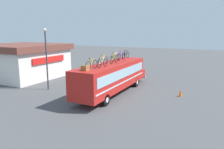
{
  "coord_description": "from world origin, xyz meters",
  "views": [
    {
      "loc": [
        -17.48,
        -8.9,
        5.77
      ],
      "look_at": [
        -0.02,
        0.0,
        1.86
      ],
      "focal_mm": 34.19,
      "sensor_mm": 36.0,
      "label": 1
    }
  ],
  "objects_px": {
    "rooftop_bicycle_4": "(114,59)",
    "rooftop_bicycle_6": "(121,56)",
    "bus": "(113,76)",
    "rooftop_bicycle_2": "(102,63)",
    "rooftop_bicycle_1": "(92,64)",
    "traffic_cone": "(180,93)",
    "luggage_bag_1": "(85,68)",
    "rooftop_bicycle_5": "(116,57)",
    "street_lamp": "(46,55)",
    "rooftop_bicycle_3": "(103,60)",
    "rooftop_bicycle_7": "(126,55)"
  },
  "relations": [
    {
      "from": "rooftop_bicycle_6",
      "to": "rooftop_bicycle_7",
      "type": "relative_size",
      "value": 0.96
    },
    {
      "from": "rooftop_bicycle_4",
      "to": "rooftop_bicycle_5",
      "type": "height_order",
      "value": "rooftop_bicycle_4"
    },
    {
      "from": "rooftop_bicycle_7",
      "to": "traffic_cone",
      "type": "height_order",
      "value": "rooftop_bicycle_7"
    },
    {
      "from": "luggage_bag_1",
      "to": "rooftop_bicycle_2",
      "type": "height_order",
      "value": "rooftop_bicycle_2"
    },
    {
      "from": "rooftop_bicycle_5",
      "to": "rooftop_bicycle_3",
      "type": "bearing_deg",
      "value": -179.05
    },
    {
      "from": "rooftop_bicycle_3",
      "to": "rooftop_bicycle_6",
      "type": "distance_m",
      "value": 3.78
    },
    {
      "from": "rooftop_bicycle_3",
      "to": "luggage_bag_1",
      "type": "bearing_deg",
      "value": -175.85
    },
    {
      "from": "traffic_cone",
      "to": "street_lamp",
      "type": "height_order",
      "value": "street_lamp"
    },
    {
      "from": "bus",
      "to": "rooftop_bicycle_7",
      "type": "relative_size",
      "value": 6.54
    },
    {
      "from": "luggage_bag_1",
      "to": "rooftop_bicycle_6",
      "type": "height_order",
      "value": "rooftop_bicycle_6"
    },
    {
      "from": "luggage_bag_1",
      "to": "rooftop_bicycle_7",
      "type": "relative_size",
      "value": 0.27
    },
    {
      "from": "street_lamp",
      "to": "rooftop_bicycle_7",
      "type": "bearing_deg",
      "value": -47.21
    },
    {
      "from": "bus",
      "to": "rooftop_bicycle_1",
      "type": "xyz_separation_m",
      "value": [
        -3.79,
        -0.03,
        1.59
      ]
    },
    {
      "from": "bus",
      "to": "rooftop_bicycle_3",
      "type": "distance_m",
      "value": 2.05
    },
    {
      "from": "rooftop_bicycle_2",
      "to": "rooftop_bicycle_5",
      "type": "relative_size",
      "value": 0.92
    },
    {
      "from": "traffic_cone",
      "to": "rooftop_bicycle_1",
      "type": "bearing_deg",
      "value": 133.34
    },
    {
      "from": "rooftop_bicycle_4",
      "to": "rooftop_bicycle_5",
      "type": "distance_m",
      "value": 1.42
    },
    {
      "from": "rooftop_bicycle_3",
      "to": "street_lamp",
      "type": "height_order",
      "value": "street_lamp"
    },
    {
      "from": "rooftop_bicycle_4",
      "to": "bus",
      "type": "bearing_deg",
      "value": 89.38
    },
    {
      "from": "traffic_cone",
      "to": "street_lamp",
      "type": "bearing_deg",
      "value": 106.12
    },
    {
      "from": "rooftop_bicycle_2",
      "to": "rooftop_bicycle_3",
      "type": "bearing_deg",
      "value": 25.2
    },
    {
      "from": "rooftop_bicycle_1",
      "to": "traffic_cone",
      "type": "bearing_deg",
      "value": -46.66
    },
    {
      "from": "rooftop_bicycle_6",
      "to": "street_lamp",
      "type": "height_order",
      "value": "street_lamp"
    },
    {
      "from": "rooftop_bicycle_1",
      "to": "street_lamp",
      "type": "distance_m",
      "value": 6.87
    },
    {
      "from": "rooftop_bicycle_5",
      "to": "rooftop_bicycle_1",
      "type": "bearing_deg",
      "value": -175.28
    },
    {
      "from": "luggage_bag_1",
      "to": "rooftop_bicycle_1",
      "type": "bearing_deg",
      "value": -12.07
    },
    {
      "from": "rooftop_bicycle_2",
      "to": "rooftop_bicycle_5",
      "type": "xyz_separation_m",
      "value": [
        3.86,
        0.65,
        0.02
      ]
    },
    {
      "from": "rooftop_bicycle_4",
      "to": "rooftop_bicycle_6",
      "type": "xyz_separation_m",
      "value": [
        2.53,
        0.43,
        -0.02
      ]
    },
    {
      "from": "bus",
      "to": "rooftop_bicycle_6",
      "type": "bearing_deg",
      "value": 7.31
    },
    {
      "from": "rooftop_bicycle_2",
      "to": "rooftop_bicycle_6",
      "type": "height_order",
      "value": "rooftop_bicycle_6"
    },
    {
      "from": "traffic_cone",
      "to": "street_lamp",
      "type": "relative_size",
      "value": 0.11
    },
    {
      "from": "rooftop_bicycle_2",
      "to": "rooftop_bicycle_4",
      "type": "distance_m",
      "value": 2.53
    },
    {
      "from": "rooftop_bicycle_7",
      "to": "rooftop_bicycle_6",
      "type": "bearing_deg",
      "value": -176.98
    },
    {
      "from": "luggage_bag_1",
      "to": "rooftop_bicycle_2",
      "type": "bearing_deg",
      "value": -10.8
    },
    {
      "from": "rooftop_bicycle_1",
      "to": "rooftop_bicycle_6",
      "type": "height_order",
      "value": "rooftop_bicycle_6"
    },
    {
      "from": "rooftop_bicycle_3",
      "to": "traffic_cone",
      "type": "xyz_separation_m",
      "value": [
        3.05,
        -6.32,
        -2.96
      ]
    },
    {
      "from": "rooftop_bicycle_2",
      "to": "rooftop_bicycle_3",
      "type": "height_order",
      "value": "rooftop_bicycle_3"
    },
    {
      "from": "bus",
      "to": "rooftop_bicycle_3",
      "type": "relative_size",
      "value": 6.8
    },
    {
      "from": "bus",
      "to": "rooftop_bicycle_1",
      "type": "height_order",
      "value": "rooftop_bicycle_1"
    },
    {
      "from": "rooftop_bicycle_7",
      "to": "street_lamp",
      "type": "xyz_separation_m",
      "value": [
        -5.69,
        6.14,
        0.21
      ]
    },
    {
      "from": "luggage_bag_1",
      "to": "bus",
      "type": "bearing_deg",
      "value": -1.44
    },
    {
      "from": "rooftop_bicycle_7",
      "to": "traffic_cone",
      "type": "bearing_deg",
      "value": -108.03
    },
    {
      "from": "rooftop_bicycle_5",
      "to": "rooftop_bicycle_6",
      "type": "relative_size",
      "value": 1.05
    },
    {
      "from": "bus",
      "to": "rooftop_bicycle_2",
      "type": "relative_size",
      "value": 7.07
    },
    {
      "from": "traffic_cone",
      "to": "rooftop_bicycle_4",
      "type": "bearing_deg",
      "value": 107.13
    },
    {
      "from": "rooftop_bicycle_3",
      "to": "rooftop_bicycle_4",
      "type": "distance_m",
      "value": 1.32
    },
    {
      "from": "rooftop_bicycle_6",
      "to": "luggage_bag_1",
      "type": "bearing_deg",
      "value": -178.27
    },
    {
      "from": "luggage_bag_1",
      "to": "rooftop_bicycle_2",
      "type": "relative_size",
      "value": 0.3
    },
    {
      "from": "luggage_bag_1",
      "to": "rooftop_bicycle_6",
      "type": "bearing_deg",
      "value": 1.73
    },
    {
      "from": "rooftop_bicycle_3",
      "to": "rooftop_bicycle_4",
      "type": "relative_size",
      "value": 1.0
    }
  ]
}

